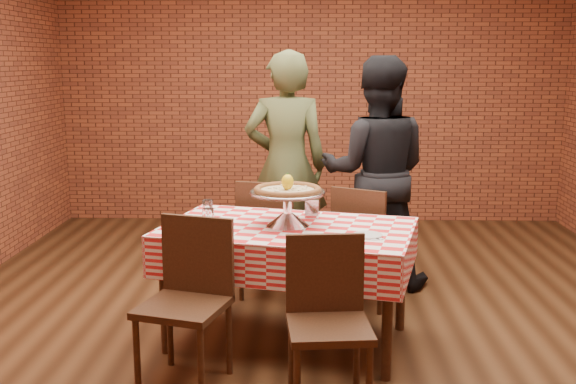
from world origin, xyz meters
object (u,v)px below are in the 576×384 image
Objects in this scene: table at (288,285)px; pizza_stand at (288,209)px; water_glass_right at (207,208)px; condiment_caddy at (313,208)px; diner_black at (376,173)px; chair_far_left at (270,237)px; chair_near_left at (183,306)px; chair_near_right at (329,329)px; chair_far_right at (367,245)px; diner_olive at (286,166)px; pizza at (288,191)px; water_glass_left at (208,217)px.

pizza_stand reaches higher than table.
water_glass_right is 0.89× the size of condiment_caddy.
water_glass_right is 1.51m from diner_black.
pizza_stand is 0.53× the size of chair_far_left.
chair_near_left is 0.83m from chair_near_right.
diner_black is at bearing 71.69° from chair_near_left.
chair_near_right is at bearing -2.71° from chair_near_left.
chair_near_right is 1.00× the size of chair_far_right.
water_glass_right is at bearing 105.19° from chair_near_left.
chair_far_right is (0.41, 0.46, -0.37)m from condiment_caddy.
table is 0.84× the size of diner_black.
condiment_caddy is at bearing 88.23° from chair_near_right.
table is at bearing 63.68° from chair_near_left.
chair_near_left is 0.49× the size of diner_olive.
condiment_caddy is (0.16, 0.22, -0.16)m from pizza.
chair_near_left is at bearing -91.10° from water_glass_right.
chair_near_right reaches higher than condiment_caddy.
chair_near_right is at bearing -75.12° from table.
pizza_stand is 3.86× the size of condiment_caddy.
chair_far_left is 1.02× the size of chair_far_right.
chair_near_left is at bearing -120.61° from condiment_caddy.
chair_near_right is at bearing -75.33° from pizza.
water_glass_right is (-0.04, 0.26, 0.00)m from water_glass_left.
pizza_stand is 0.26× the size of diner_olive.
chair_near_left is (-0.55, -0.63, -0.52)m from pizza.
diner_olive is 1.03× the size of diner_black.
pizza reaches higher than water_glass_left.
table is 0.90m from chair_far_left.
chair_far_left is at bearing 58.63° from water_glass_right.
pizza is at bearing 96.07° from table.
pizza is at bearing 3.02° from water_glass_left.
chair_near_left is 0.51× the size of diner_black.
water_glass_right is 0.82m from chair_far_left.
pizza reaches higher than chair_near_left.
condiment_caddy is (0.70, -0.01, 0.01)m from water_glass_right.
table is 0.83m from chair_near_left.
chair_far_left reaches higher than water_glass_right.
water_glass_left reaches higher than table.
pizza_stand is at bearing 96.07° from table.
table is at bearing 89.64° from diner_olive.
water_glass_left is 1.00× the size of water_glass_right.
chair_near_left is (-0.02, -0.86, -0.36)m from water_glass_right.
condiment_caddy is 0.80m from chair_far_left.
diner_black is at bearing 37.06° from water_glass_right.
condiment_caddy is at bearing 66.27° from chair_near_left.
pizza_stand is 1.32m from diner_black.
water_glass_left is 1.01m from chair_far_left.
condiment_caddy is at bearing 67.69° from diner_black.
water_glass_right is 0.12× the size of chair_far_left.
pizza reaches higher than chair_far_left.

